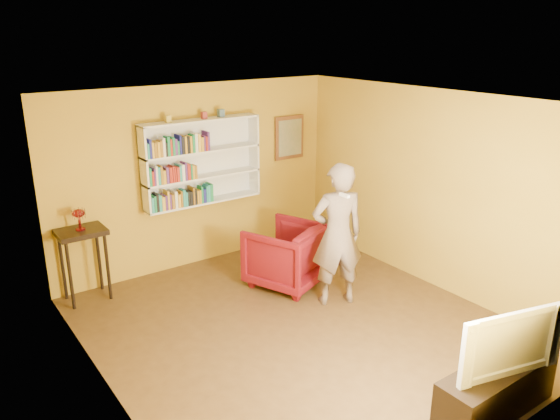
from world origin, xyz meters
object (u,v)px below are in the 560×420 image
object	(u,v)px
person	(337,235)
ruby_lustre	(79,215)
bookshelf	(200,161)
television	(504,338)
armchair	(287,255)
tv_cabinet	(496,390)
console_table	(82,242)

from	to	relation	value
person	ruby_lustre	bearing A→B (deg)	-15.71
bookshelf	television	xyz separation A→B (m)	(0.56, -4.66, -0.80)
armchair	tv_cabinet	distance (m)	3.33
bookshelf	ruby_lustre	distance (m)	1.88
armchair	television	world-z (taller)	television
tv_cabinet	bookshelf	bearing A→B (deg)	96.90
person	television	distance (m)	2.54
bookshelf	ruby_lustre	size ratio (longest dim) A/B	6.55
bookshelf	ruby_lustre	bearing A→B (deg)	-175.02
armchair	person	distance (m)	0.96
ruby_lustre	television	size ratio (longest dim) A/B	0.25
console_table	ruby_lustre	size ratio (longest dim) A/B	3.57
console_table	ruby_lustre	world-z (taller)	ruby_lustre
bookshelf	tv_cabinet	size ratio (longest dim) A/B	1.34
console_table	armchair	xyz separation A→B (m)	(2.42, -1.18, -0.37)
bookshelf	tv_cabinet	distance (m)	4.89
armchair	ruby_lustre	bearing A→B (deg)	-47.57
tv_cabinet	armchair	bearing A→B (deg)	89.63
person	television	bearing A→B (deg)	105.91
bookshelf	console_table	size ratio (longest dim) A/B	1.83
armchair	person	size ratio (longest dim) A/B	0.51
console_table	person	world-z (taller)	person
bookshelf	console_table	distance (m)	2.00
bookshelf	person	xyz separation A→B (m)	(0.80, -2.13, -0.65)
armchair	television	xyz separation A→B (m)	(-0.02, -3.32, 0.36)
armchair	tv_cabinet	bearing A→B (deg)	68.06
armchair	tv_cabinet	world-z (taller)	armchair
bookshelf	console_table	xyz separation A→B (m)	(-1.83, -0.16, -0.78)
bookshelf	tv_cabinet	bearing A→B (deg)	-83.10
ruby_lustre	tv_cabinet	distance (m)	5.18
console_table	tv_cabinet	size ratio (longest dim) A/B	0.73
tv_cabinet	television	size ratio (longest dim) A/B	1.22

